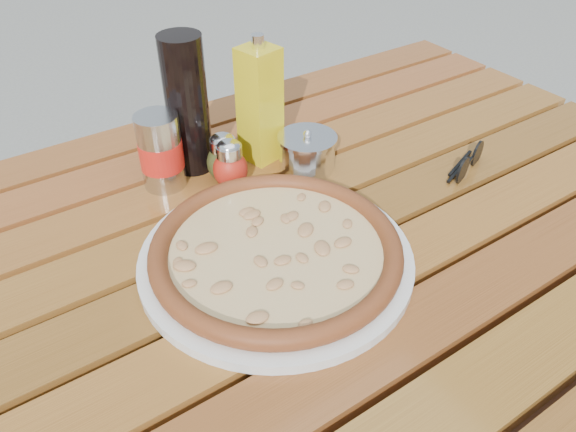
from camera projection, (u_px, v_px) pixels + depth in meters
table at (296, 280)px, 0.83m from camera, size 1.40×0.90×0.75m
plate at (276, 258)px, 0.74m from camera, size 0.46×0.46×0.01m
pizza at (276, 249)px, 0.73m from camera, size 0.42×0.42×0.03m
pepper_shaker at (230, 165)px, 0.86m from camera, size 0.06×0.06×0.08m
oregano_shaker at (224, 158)px, 0.88m from camera, size 0.06×0.06×0.08m
dark_bottle at (187, 105)px, 0.86m from camera, size 0.08×0.08×0.22m
soda_can at (161, 152)px, 0.85m from camera, size 0.09×0.09×0.12m
olive_oil_cruet at (260, 105)px, 0.89m from camera, size 0.07×0.07×0.21m
parmesan_tin at (307, 152)px, 0.91m from camera, size 0.10×0.10×0.07m
sunglasses at (468, 163)px, 0.91m from camera, size 0.11×0.06×0.04m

